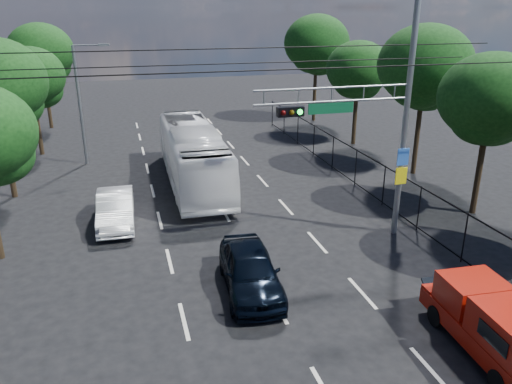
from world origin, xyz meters
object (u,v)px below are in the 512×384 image
object	(u,v)px
signal_mast	(379,112)
white_van	(116,209)
white_bus	(193,155)
red_pickup	(497,324)
navy_hatchback	(250,270)

from	to	relation	value
signal_mast	white_van	xyz separation A→B (m)	(-10.15, 4.14, -4.52)
white_bus	red_pickup	bearing A→B (deg)	-69.96
navy_hatchback	white_bus	xyz separation A→B (m)	(-0.11, 11.50, 0.81)
white_bus	white_van	bearing A→B (deg)	-131.45
signal_mast	white_van	world-z (taller)	signal_mast
signal_mast	white_bus	world-z (taller)	signal_mast
signal_mast	red_pickup	distance (m)	8.91
red_pickup	navy_hatchback	world-z (taller)	red_pickup
signal_mast	navy_hatchback	xyz separation A→B (m)	(-5.86, -2.80, -4.48)
red_pickup	white_bus	world-z (taller)	white_bus
navy_hatchback	red_pickup	bearing A→B (deg)	-37.06
signal_mast	white_bus	xyz separation A→B (m)	(-5.97, 8.70, -3.67)
navy_hatchback	white_bus	bearing A→B (deg)	95.47
signal_mast	navy_hatchback	world-z (taller)	signal_mast
signal_mast	white_bus	distance (m)	11.17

